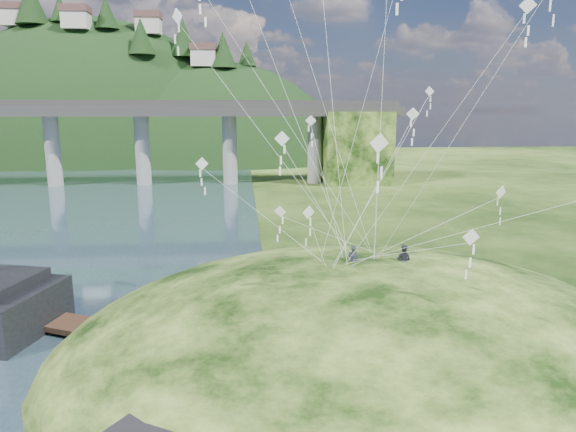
{
  "coord_description": "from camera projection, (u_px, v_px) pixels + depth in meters",
  "views": [
    {
      "loc": [
        1.39,
        -23.91,
        13.18
      ],
      "look_at": [
        4.0,
        6.0,
        7.0
      ],
      "focal_mm": 32.0,
      "sensor_mm": 36.0,
      "label": 1
    }
  ],
  "objects": [
    {
      "name": "ground",
      "position": [
        219.0,
        377.0,
        25.87
      ],
      "size": [
        320.0,
        320.0,
        0.0
      ],
      "primitive_type": "plane",
      "color": "black",
      "rests_on": "ground"
    },
    {
      "name": "grass_hill",
      "position": [
        365.0,
        377.0,
        28.8
      ],
      "size": [
        36.0,
        32.0,
        13.0
      ],
      "color": "black",
      "rests_on": "ground"
    },
    {
      "name": "bridge",
      "position": [
        84.0,
        131.0,
        90.03
      ],
      "size": [
        160.0,
        11.0,
        15.0
      ],
      "color": "#2D2B2B",
      "rests_on": "ground"
    },
    {
      "name": "far_ridge",
      "position": [
        82.0,
        186.0,
        142.87
      ],
      "size": [
        153.0,
        70.0,
        94.5
      ],
      "color": "black",
      "rests_on": "ground"
    },
    {
      "name": "wooden_dock",
      "position": [
        92.0,
        328.0,
        30.58
      ],
      "size": [
        13.66,
        7.92,
        1.0
      ],
      "color": "#3D2419",
      "rests_on": "ground"
    },
    {
      "name": "kite_flyers",
      "position": [
        390.0,
        245.0,
        28.63
      ],
      "size": [
        3.77,
        1.09,
        1.78
      ],
      "color": "#242530",
      "rests_on": "ground"
    },
    {
      "name": "kite_swarm",
      "position": [
        348.0,
        84.0,
        26.83
      ],
      "size": [
        18.84,
        15.2,
        18.31
      ],
      "color": "silver",
      "rests_on": "ground"
    }
  ]
}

